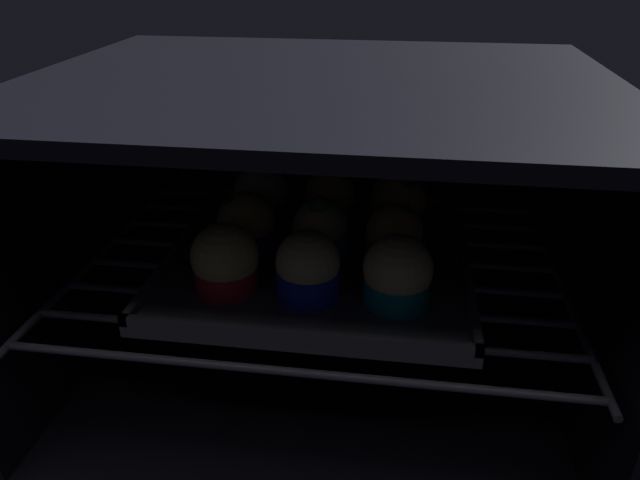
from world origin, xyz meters
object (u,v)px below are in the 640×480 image
muffin_row0_col2 (398,274)px  muffin_row1_col0 (247,226)px  muffin_row0_col1 (311,268)px  muffin_row2_col2 (399,204)px  muffin_row1_col2 (394,237)px  muffin_row1_col1 (319,230)px  baking_tray (320,258)px  muffin_row2_col1 (328,199)px  muffin_row0_col0 (225,261)px  muffin_row2_col0 (262,196)px

muffin_row0_col2 → muffin_row1_col0: 19.37cm
muffin_row0_col1 → muffin_row2_col2: 19.18cm
muffin_row0_col2 → muffin_row1_col2: size_ratio=1.07×
muffin_row0_col1 → muffin_row1_col1: size_ratio=0.96×
muffin_row0_col1 → muffin_row1_col1: bearing=92.4°
muffin_row0_col2 → baking_tray: bearing=135.4°
muffin_row2_col2 → muffin_row2_col1: bearing=178.3°
baking_tray → muffin_row0_col1: 9.44cm
muffin_row1_col0 → muffin_row2_col2: bearing=27.3°
muffin_row0_col0 → muffin_row2_col1: (8.30, 17.46, -0.06)cm
muffin_row2_col0 → muffin_row2_col2: size_ratio=1.03×
muffin_row0_col1 → muffin_row1_col2: size_ratio=1.04×
muffin_row0_col0 → muffin_row2_col0: 17.10cm
muffin_row0_col2 → muffin_row1_col2: muffin_row0_col2 is taller
baking_tray → muffin_row1_col1: size_ratio=4.54×
muffin_row0_col2 → muffin_row1_col0: bearing=153.9°
muffin_row0_col1 → muffin_row2_col1: size_ratio=0.92×
muffin_row1_col1 → muffin_row1_col2: (8.50, -0.36, -0.02)cm
muffin_row0_col0 → muffin_row0_col1: bearing=-0.2°
muffin_row1_col1 → muffin_row1_col2: size_ratio=1.08×
baking_tray → muffin_row1_col2: size_ratio=4.92×
muffin_row1_col2 → muffin_row2_col2: size_ratio=0.95×
muffin_row1_col0 → muffin_row1_col1: bearing=3.0°
muffin_row0_col1 → muffin_row2_col0: size_ratio=0.96×
muffin_row0_col0 → muffin_row2_col1: muffin_row2_col1 is taller
muffin_row0_col2 → muffin_row2_col0: 24.71cm
muffin_row2_col0 → muffin_row0_col0: bearing=-89.4°
muffin_row0_col0 → muffin_row1_col2: size_ratio=1.07×
muffin_row0_col1 → muffin_row2_col0: bearing=117.8°
baking_tray → muffin_row1_col1: 3.49cm
baking_tray → muffin_row0_col1: bearing=-88.2°
muffin_row0_col0 → muffin_row1_col2: 18.94cm
baking_tray → muffin_row0_col2: muffin_row0_col2 is taller
muffin_row1_col1 → muffin_row2_col2: 12.16cm
muffin_row0_col0 → muffin_row0_col1: muffin_row0_col0 is taller
muffin_row1_col0 → baking_tray: bearing=2.0°
muffin_row1_col1 → muffin_row1_col0: bearing=-177.0°
muffin_row0_col0 → muffin_row2_col1: 19.34cm
muffin_row1_col2 → muffin_row2_col1: bearing=133.8°
muffin_row0_col1 → muffin_row2_col2: (8.40, 17.24, 0.02)cm
muffin_row0_col0 → muffin_row1_col1: 12.21cm
muffin_row1_col0 → muffin_row0_col2: bearing=-26.1°
muffin_row0_col1 → muffin_row1_col2: (8.13, 8.46, -0.20)cm
muffin_row0_col2 → muffin_row2_col0: bearing=135.7°
muffin_row1_col2 → muffin_row2_col0: (-17.15, 8.67, 0.29)cm
muffin_row0_col2 → muffin_row1_col1: bearing=135.3°
muffin_row2_col0 → muffin_row0_col1: bearing=-62.2°
muffin_row1_col2 → muffin_row1_col0: bearing=-179.8°
muffin_row0_col0 → muffin_row1_col1: bearing=46.1°
muffin_row1_col1 → muffin_row2_col1: muffin_row2_col1 is taller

